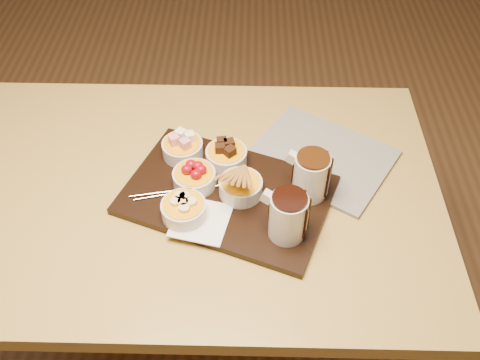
{
  "coord_description": "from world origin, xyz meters",
  "views": [
    {
      "loc": [
        0.14,
        -0.86,
        1.68
      ],
      "look_at": [
        0.13,
        -0.03,
        0.81
      ],
      "focal_mm": 40.0,
      "sensor_mm": 36.0,
      "label": 1
    }
  ],
  "objects_px": {
    "dining_table": "(190,214)",
    "bowl_strawberries": "(194,179)",
    "pitcher_milk_chocolate": "(311,176)",
    "newspaper": "(321,157)",
    "pitcher_dark_chocolate": "(288,217)",
    "serving_board": "(227,195)"
  },
  "relations": [
    {
      "from": "serving_board",
      "to": "bowl_strawberries",
      "type": "distance_m",
      "value": 0.08
    },
    {
      "from": "dining_table",
      "to": "bowl_strawberries",
      "type": "bearing_deg",
      "value": -20.06
    },
    {
      "from": "pitcher_dark_chocolate",
      "to": "newspaper",
      "type": "bearing_deg",
      "value": 89.9
    },
    {
      "from": "pitcher_dark_chocolate",
      "to": "pitcher_milk_chocolate",
      "type": "xyz_separation_m",
      "value": [
        0.06,
        0.12,
        0.0
      ]
    },
    {
      "from": "dining_table",
      "to": "bowl_strawberries",
      "type": "relative_size",
      "value": 12.0
    },
    {
      "from": "serving_board",
      "to": "pitcher_milk_chocolate",
      "type": "distance_m",
      "value": 0.2
    },
    {
      "from": "bowl_strawberries",
      "to": "pitcher_milk_chocolate",
      "type": "relative_size",
      "value": 0.92
    },
    {
      "from": "serving_board",
      "to": "newspaper",
      "type": "xyz_separation_m",
      "value": [
        0.23,
        0.14,
        -0.0
      ]
    },
    {
      "from": "serving_board",
      "to": "pitcher_dark_chocolate",
      "type": "distance_m",
      "value": 0.19
    },
    {
      "from": "serving_board",
      "to": "dining_table",
      "type": "bearing_deg",
      "value": -176.97
    },
    {
      "from": "bowl_strawberries",
      "to": "pitcher_dark_chocolate",
      "type": "distance_m",
      "value": 0.25
    },
    {
      "from": "dining_table",
      "to": "pitcher_dark_chocolate",
      "type": "relative_size",
      "value": 11.0
    },
    {
      "from": "serving_board",
      "to": "pitcher_milk_chocolate",
      "type": "height_order",
      "value": "pitcher_milk_chocolate"
    },
    {
      "from": "serving_board",
      "to": "newspaper",
      "type": "bearing_deg",
      "value": 51.47
    },
    {
      "from": "dining_table",
      "to": "pitcher_dark_chocolate",
      "type": "xyz_separation_m",
      "value": [
        0.23,
        -0.15,
        0.17
      ]
    },
    {
      "from": "dining_table",
      "to": "bowl_strawberries",
      "type": "distance_m",
      "value": 0.14
    },
    {
      "from": "pitcher_dark_chocolate",
      "to": "pitcher_milk_chocolate",
      "type": "height_order",
      "value": "same"
    },
    {
      "from": "pitcher_milk_chocolate",
      "to": "newspaper",
      "type": "bearing_deg",
      "value": 93.95
    },
    {
      "from": "dining_table",
      "to": "newspaper",
      "type": "relative_size",
      "value": 3.7
    },
    {
      "from": "dining_table",
      "to": "pitcher_milk_chocolate",
      "type": "distance_m",
      "value": 0.33
    },
    {
      "from": "pitcher_milk_chocolate",
      "to": "newspaper",
      "type": "distance_m",
      "value": 0.15
    },
    {
      "from": "pitcher_dark_chocolate",
      "to": "newspaper",
      "type": "relative_size",
      "value": 0.34
    }
  ]
}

